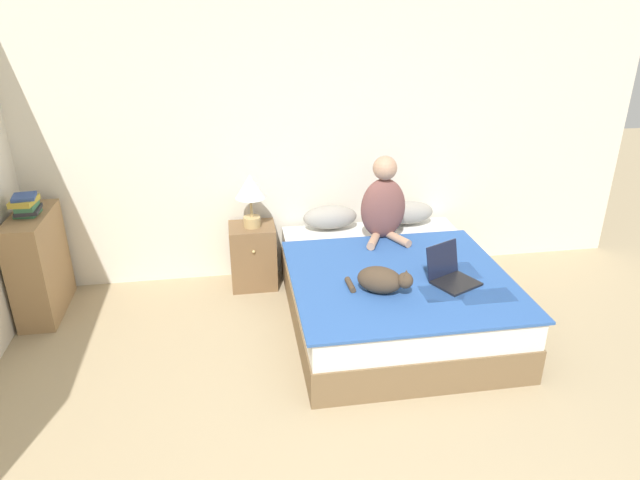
# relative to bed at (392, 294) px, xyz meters

# --- Properties ---
(wall_back) EXTENTS (6.03, 0.05, 2.55)m
(wall_back) POSITION_rel_bed_xyz_m (-0.48, 1.05, 1.03)
(wall_back) COLOR silver
(wall_back) RESTS_ON ground_plane
(bed) EXTENTS (1.65, 1.96, 0.50)m
(bed) POSITION_rel_bed_xyz_m (0.00, 0.00, 0.00)
(bed) COLOR brown
(bed) RESTS_ON ground_plane
(pillow_near) EXTENTS (0.49, 0.24, 0.21)m
(pillow_near) POSITION_rel_bed_xyz_m (-0.36, 0.84, 0.36)
(pillow_near) COLOR gray
(pillow_near) RESTS_ON bed
(pillow_far) EXTENTS (0.49, 0.24, 0.21)m
(pillow_far) POSITION_rel_bed_xyz_m (0.36, 0.84, 0.36)
(pillow_far) COLOR gray
(pillow_far) RESTS_ON bed
(person_sitting) EXTENTS (0.39, 0.38, 0.73)m
(person_sitting) POSITION_rel_bed_xyz_m (0.05, 0.56, 0.57)
(person_sitting) COLOR brown
(person_sitting) RESTS_ON bed
(cat_tabby) EXTENTS (0.44, 0.35, 0.20)m
(cat_tabby) POSITION_rel_bed_xyz_m (-0.20, -0.40, 0.35)
(cat_tabby) COLOR #473828
(cat_tabby) RESTS_ON bed
(laptop_open) EXTENTS (0.41, 0.41, 0.27)m
(laptop_open) POSITION_rel_bed_xyz_m (0.35, -0.32, 0.31)
(laptop_open) COLOR black
(laptop_open) RESTS_ON bed
(nightstand) EXTENTS (0.41, 0.38, 0.58)m
(nightstand) POSITION_rel_bed_xyz_m (-1.07, 0.80, 0.04)
(nightstand) COLOR brown
(nightstand) RESTS_ON ground_plane
(table_lamp) EXTENTS (0.27, 0.27, 0.48)m
(table_lamp) POSITION_rel_bed_xyz_m (-1.06, 0.79, 0.67)
(table_lamp) COLOR tan
(table_lamp) RESTS_ON nightstand
(bookshelf) EXTENTS (0.29, 0.73, 0.87)m
(bookshelf) POSITION_rel_bed_xyz_m (-2.82, 0.61, 0.19)
(bookshelf) COLOR #99754C
(bookshelf) RESTS_ON ground_plane
(book_stack_top) EXTENTS (0.20, 0.25, 0.16)m
(book_stack_top) POSITION_rel_bed_xyz_m (-2.82, 0.61, 0.70)
(book_stack_top) COLOR #3D7A51
(book_stack_top) RESTS_ON bookshelf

